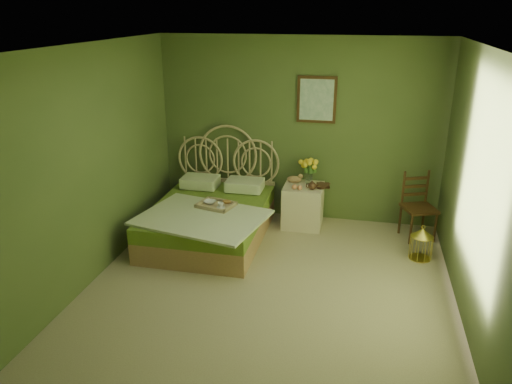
% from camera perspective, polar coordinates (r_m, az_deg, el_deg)
% --- Properties ---
extents(floor, '(4.50, 4.50, 0.00)m').
position_cam_1_polar(floor, '(5.57, 1.26, -11.53)').
color(floor, tan).
rests_on(floor, ground).
extents(ceiling, '(4.50, 4.50, 0.00)m').
position_cam_1_polar(ceiling, '(4.74, 1.51, 16.23)').
color(ceiling, silver).
rests_on(ceiling, wall_back).
extents(wall_back, '(4.00, 0.00, 4.00)m').
position_cam_1_polar(wall_back, '(7.14, 4.90, 7.02)').
color(wall_back, '#556636').
rests_on(wall_back, floor).
extents(wall_left, '(0.00, 4.50, 4.50)m').
position_cam_1_polar(wall_left, '(5.71, -18.74, 2.57)').
color(wall_left, '#556636').
rests_on(wall_left, floor).
extents(wall_right, '(0.00, 4.50, 4.50)m').
position_cam_1_polar(wall_right, '(5.04, 24.28, -0.51)').
color(wall_right, '#556636').
rests_on(wall_right, floor).
extents(wall_art, '(0.54, 0.04, 0.64)m').
position_cam_1_polar(wall_art, '(6.99, 6.95, 10.43)').
color(wall_art, '#39250F').
rests_on(wall_art, wall_back).
extents(bed, '(1.70, 2.15, 1.33)m').
position_cam_1_polar(bed, '(6.75, -5.23, -2.80)').
color(bed, tan).
rests_on(bed, floor).
extents(nightstand, '(0.54, 0.54, 1.03)m').
position_cam_1_polar(nightstand, '(7.09, 5.46, -1.05)').
color(nightstand, beige).
rests_on(nightstand, floor).
extents(chair, '(0.51, 0.51, 0.90)m').
position_cam_1_polar(chair, '(7.03, 18.16, -1.03)').
color(chair, '#39250F').
rests_on(chair, floor).
extents(birdcage, '(0.27, 0.27, 0.41)m').
position_cam_1_polar(birdcage, '(6.51, 18.36, -5.65)').
color(birdcage, gold).
rests_on(birdcage, floor).
extents(book_lower, '(0.21, 0.26, 0.02)m').
position_cam_1_polar(book_lower, '(6.99, 6.96, 0.73)').
color(book_lower, '#381E0F').
rests_on(book_lower, nightstand).
extents(book_upper, '(0.22, 0.26, 0.02)m').
position_cam_1_polar(book_upper, '(6.99, 6.96, 0.88)').
color(book_upper, '#472819').
rests_on(book_upper, nightstand).
extents(cereal_bowl, '(0.17, 0.17, 0.04)m').
position_cam_1_polar(cereal_bowl, '(6.58, -5.30, -1.17)').
color(cereal_bowl, white).
rests_on(cereal_bowl, bed).
extents(coffee_cup, '(0.09, 0.09, 0.07)m').
position_cam_1_polar(coffee_cup, '(6.43, -4.07, -1.51)').
color(coffee_cup, white).
rests_on(coffee_cup, bed).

